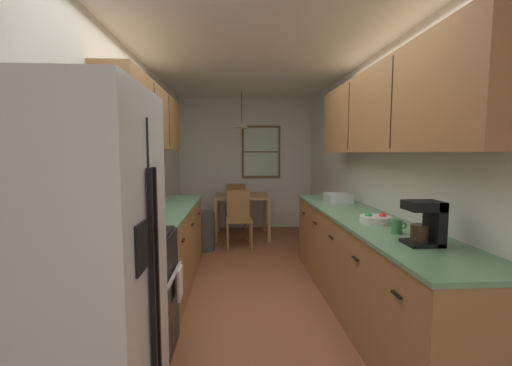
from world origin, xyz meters
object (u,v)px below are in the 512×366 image
Objects in this scene: stove_range at (126,297)px; coffee_maker at (427,222)px; dish_rack at (338,198)px; dining_chair_far at (237,203)px; trash_bin at (204,231)px; mug_by_coffeemaker at (397,226)px; table_serving_bowl at (243,193)px; refrigerator at (80,276)px; fruit_bowl at (375,219)px; dining_chair_near at (239,216)px; microwave_over_range at (102,123)px; dining_table at (242,201)px; storage_canister at (142,211)px.

stove_range is 2.12m from coffee_maker.
dish_rack is (0.01, 1.86, -0.10)m from coffee_maker.
trash_bin is at bearing -110.12° from dining_chair_far.
dining_chair_far is at bearing 105.90° from mug_by_coffeemaker.
coffee_maker is 3.94m from table_serving_bowl.
refrigerator is 4.88m from dining_chair_far.
stove_range is 4.26× the size of fruit_bowl.
fruit_bowl is 0.76× the size of dish_rack.
dining_chair_far is at bearing 91.20° from dining_chair_near.
microwave_over_range reaches higher than refrigerator.
microwave_over_range is at bearing -108.59° from dining_chair_near.
dining_chair_far is at bearing 115.80° from dish_rack.
dining_table is 8.06× the size of mug_by_coffeemaker.
dining_chair_near is at bearing 110.85° from coffee_maker.
refrigerator reaches higher than stove_range.
storage_canister is (-0.30, -2.22, 0.71)m from trash_bin.
microwave_over_range is at bearing -143.83° from dish_rack.
dining_chair_near is 1.28m from dining_chair_far.
microwave_over_range is 3.20m from dining_chair_near.
dining_chair_near is 0.72m from table_serving_bowl.
stove_range reaches higher than table_serving_bowl.
dining_table is at bearing 75.39° from stove_range.
trash_bin is 2.35m from storage_canister.
microwave_over_range reaches higher than storage_canister.
table_serving_bowl is (0.92, 3.48, 0.31)m from stove_range.
microwave_over_range reaches higher than mug_by_coffeemaker.
fruit_bowl is at bearing 10.11° from microwave_over_range.
dish_rack reaches higher than table_serving_bowl.
stove_range is 0.72m from storage_canister.
coffee_maker is at bearing -8.24° from stove_range.
fruit_bowl reaches higher than trash_bin.
fruit_bowl is at bearing -65.06° from dining_chair_near.
coffee_maker is 1.57× the size of table_serving_bowl.
coffee_maker is 1.86m from dish_rack.
fruit_bowl is (-0.00, 0.37, -0.02)m from mug_by_coffeemaker.
table_serving_bowl is at bearing 120.01° from dish_rack.
dining_chair_far is at bearing 98.31° from dining_table.
stove_range reaches higher than mug_by_coffeemaker.
coffee_maker reaches higher than dining_table.
dining_chair_far is at bearing 80.81° from refrigerator.
fruit_bowl is at bearing -72.63° from dining_chair_far.
stove_range is 1.22× the size of dining_chair_near.
trash_bin is 2.07× the size of coffee_maker.
trash_bin is at bearing -128.54° from dining_table.
dining_chair_near is 3.37m from coffee_maker.
refrigerator is at bearing -94.44° from trash_bin.
microwave_over_range is 0.85m from storage_canister.
coffee_maker reaches higher than trash_bin.
dining_chair_near is 7.67× the size of mug_by_coffeemaker.
trash_bin is (-0.51, -1.40, -0.20)m from dining_chair_far.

